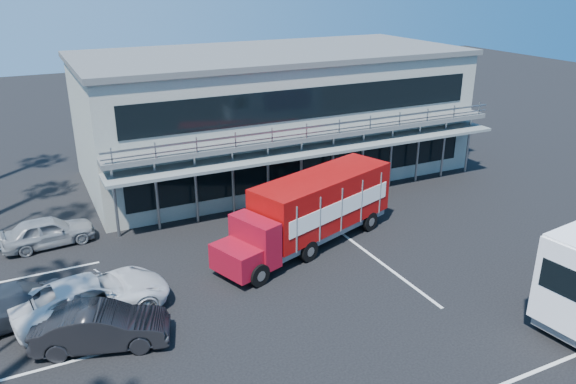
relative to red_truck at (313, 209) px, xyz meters
name	(u,v)px	position (x,y,z in m)	size (l,w,h in m)	color
ground	(366,295)	(-0.23, -4.78, -1.72)	(120.00, 120.00, 0.00)	black
building	(273,112)	(2.77, 10.15, 1.94)	(22.40, 12.00, 7.30)	gray
red_truck	(313,209)	(0.00, 0.00, 0.00)	(9.48, 5.11, 3.13)	maroon
parked_car_b	(102,327)	(-9.73, -3.58, -1.00)	(1.51, 4.32, 1.42)	black
parked_car_c	(93,297)	(-9.73, -1.61, -0.97)	(2.49, 5.41, 1.50)	silver
parked_car_d	(17,304)	(-12.17, -0.78, -1.03)	(1.91, 4.70, 1.36)	#282D35
parked_car_e	(48,231)	(-10.71, 5.09, -1.04)	(1.59, 3.95, 1.35)	gray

